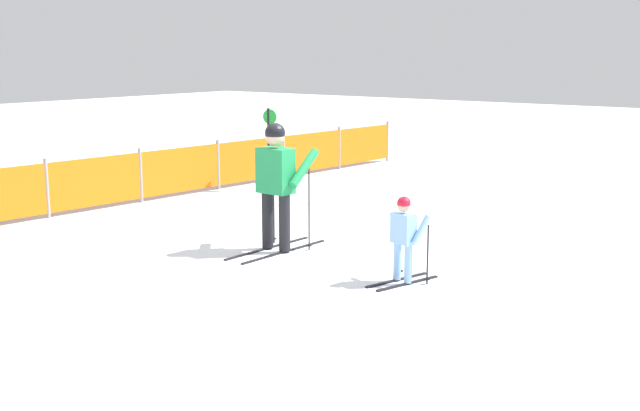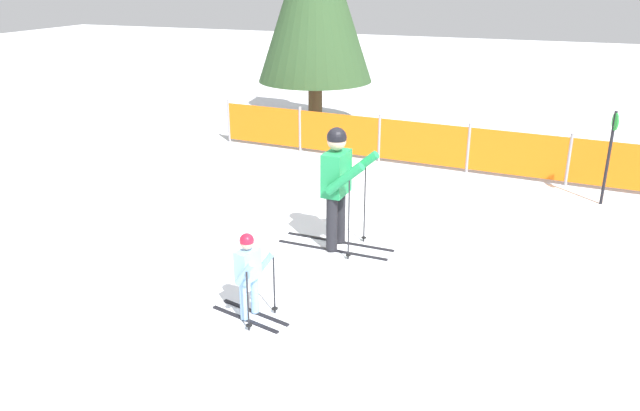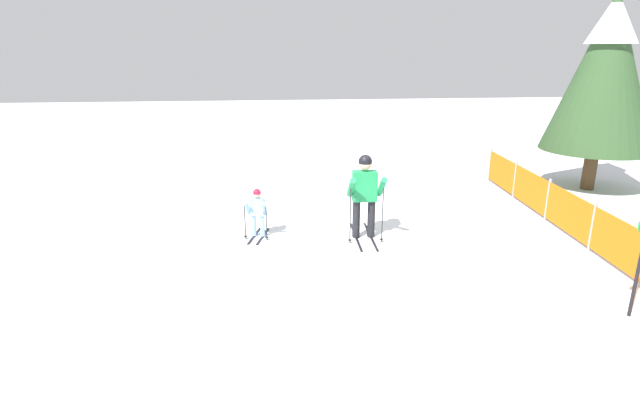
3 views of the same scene
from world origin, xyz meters
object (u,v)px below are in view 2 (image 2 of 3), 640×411
object	(u,v)px
skier_child	(249,270)
safety_fence	(517,154)
skier_adult	(338,178)
trail_marker	(610,148)

from	to	relation	value
skier_child	safety_fence	xyz separation A→B (m)	(2.35, 6.16, -0.10)
skier_adult	safety_fence	size ratio (longest dim) A/B	0.14
skier_child	safety_fence	size ratio (longest dim) A/B	0.08
skier_child	trail_marker	world-z (taller)	trail_marker
skier_adult	skier_child	xyz separation A→B (m)	(-0.28, -2.12, -0.44)
trail_marker	skier_adult	bearing A→B (deg)	-138.07
safety_fence	trail_marker	bearing A→B (deg)	-31.13
skier_adult	trail_marker	world-z (taller)	skier_adult
safety_fence	trail_marker	distance (m)	1.76
skier_child	trail_marker	size ratio (longest dim) A/B	0.65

